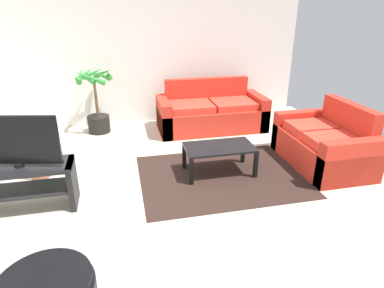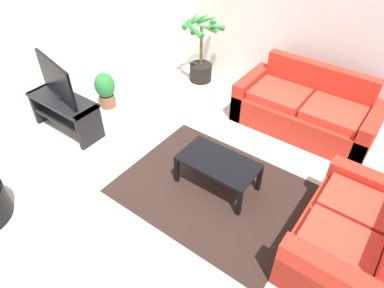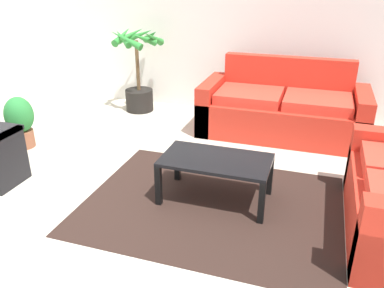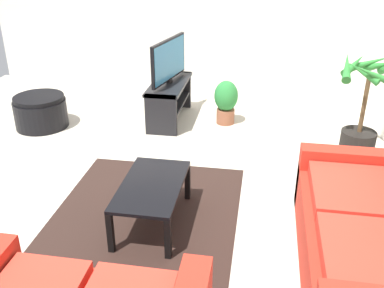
% 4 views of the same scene
% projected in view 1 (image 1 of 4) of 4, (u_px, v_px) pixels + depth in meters
% --- Properties ---
extents(ground_plane, '(6.60, 6.60, 0.00)m').
position_uv_depth(ground_plane, '(177.00, 198.00, 3.99)').
color(ground_plane, beige).
extents(wall_back, '(6.00, 0.06, 2.70)m').
position_uv_depth(wall_back, '(147.00, 53.00, 6.15)').
color(wall_back, silver).
rests_on(wall_back, ground).
extents(couch_main, '(1.97, 0.90, 0.90)m').
position_uv_depth(couch_main, '(211.00, 113.00, 6.13)').
color(couch_main, red).
rests_on(couch_main, ground).
extents(couch_loveseat, '(0.90, 1.45, 0.90)m').
position_uv_depth(couch_loveseat, '(324.00, 145.00, 4.75)').
color(couch_loveseat, red).
rests_on(couch_loveseat, ground).
extents(tv_stand, '(1.10, 0.45, 0.54)m').
position_uv_depth(tv_stand, '(23.00, 182.00, 3.65)').
color(tv_stand, black).
rests_on(tv_stand, ground).
extents(tv, '(0.96, 0.25, 0.59)m').
position_uv_depth(tv, '(14.00, 140.00, 3.45)').
color(tv, black).
rests_on(tv, tv_stand).
extents(coffee_table, '(0.94, 0.53, 0.40)m').
position_uv_depth(coffee_table, '(219.00, 150.00, 4.46)').
color(coffee_table, black).
rests_on(coffee_table, ground).
extents(area_rug, '(2.20, 1.70, 0.01)m').
position_uv_depth(area_rug, '(221.00, 175.00, 4.50)').
color(area_rug, black).
rests_on(area_rug, ground).
extents(potted_palm, '(0.67, 0.67, 1.20)m').
position_uv_depth(potted_palm, '(97.00, 104.00, 5.87)').
color(potted_palm, black).
rests_on(potted_palm, ground).
extents(potted_plant_small, '(0.32, 0.32, 0.60)m').
position_uv_depth(potted_plant_small, '(37.00, 155.00, 4.35)').
color(potted_plant_small, brown).
rests_on(potted_plant_small, ground).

